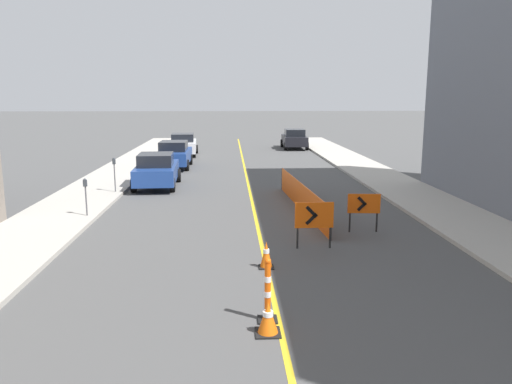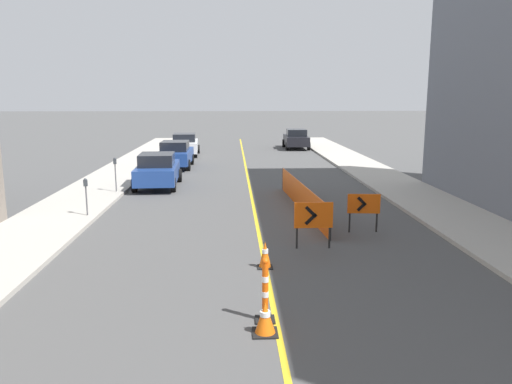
# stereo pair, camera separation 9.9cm
# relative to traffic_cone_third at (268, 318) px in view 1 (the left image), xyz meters

# --- Properties ---
(lane_stripe) EXTENTS (0.12, 53.01, 0.01)m
(lane_stripe) POSITION_rel_traffic_cone_third_xyz_m (0.24, 15.07, -0.29)
(lane_stripe) COLOR gold
(lane_stripe) RESTS_ON ground_plane
(sidewalk_left) EXTENTS (2.89, 53.01, 0.13)m
(sidewalk_left) POSITION_rel_traffic_cone_third_xyz_m (-6.70, 15.07, -0.23)
(sidewalk_left) COLOR #ADA89E
(sidewalk_left) RESTS_ON ground_plane
(sidewalk_right) EXTENTS (2.89, 53.01, 0.13)m
(sidewalk_right) POSITION_rel_traffic_cone_third_xyz_m (7.18, 15.07, -0.23)
(sidewalk_right) COLOR #ADA89E
(sidewalk_right) RESTS_ON ground_plane
(traffic_cone_third) EXTENTS (0.46, 0.46, 0.60)m
(traffic_cone_third) POSITION_rel_traffic_cone_third_xyz_m (0.00, 0.00, 0.00)
(traffic_cone_third) COLOR black
(traffic_cone_third) RESTS_ON ground_plane
(traffic_cone_fourth) EXTENTS (0.37, 0.37, 0.67)m
(traffic_cone_fourth) POSITION_rel_traffic_cone_third_xyz_m (0.23, 3.50, 0.04)
(traffic_cone_fourth) COLOR black
(traffic_cone_fourth) RESTS_ON ground_plane
(delineator_post_rear) EXTENTS (0.37, 0.37, 1.24)m
(delineator_post_rear) POSITION_rel_traffic_cone_third_xyz_m (0.03, 0.53, 0.24)
(delineator_post_rear) COLOR black
(delineator_post_rear) RESTS_ON ground_plane
(arrow_barricade_primary) EXTENTS (1.08, 0.09, 1.31)m
(arrow_barricade_primary) POSITION_rel_traffic_cone_third_xyz_m (1.67, 5.04, 0.61)
(arrow_barricade_primary) COLOR #EF560C
(arrow_barricade_primary) RESTS_ON ground_plane
(arrow_barricade_secondary) EXTENTS (1.01, 0.15, 1.21)m
(arrow_barricade_secondary) POSITION_rel_traffic_cone_third_xyz_m (3.51, 6.66, 0.56)
(arrow_barricade_secondary) COLOR #EF560C
(arrow_barricade_secondary) RESTS_ON ground_plane
(safety_mesh_fence) EXTENTS (0.61, 8.33, 1.00)m
(safety_mesh_fence) POSITION_rel_traffic_cone_third_xyz_m (2.01, 9.87, 0.20)
(safety_mesh_fence) COLOR #EF560C
(safety_mesh_fence) RESTS_ON ground_plane
(parked_car_curb_near) EXTENTS (2.00, 4.38, 1.59)m
(parked_car_curb_near) POSITION_rel_traffic_cone_third_xyz_m (-4.05, 14.96, 0.50)
(parked_car_curb_near) COLOR navy
(parked_car_curb_near) RESTS_ON ground_plane
(parked_car_curb_mid) EXTENTS (1.93, 4.31, 1.59)m
(parked_car_curb_mid) POSITION_rel_traffic_cone_third_xyz_m (-3.94, 21.41, 0.50)
(parked_car_curb_mid) COLOR navy
(parked_car_curb_mid) RESTS_ON ground_plane
(parked_car_curb_far) EXTENTS (2.03, 4.39, 1.59)m
(parked_car_curb_far) POSITION_rel_traffic_cone_third_xyz_m (-3.95, 27.61, 0.50)
(parked_car_curb_far) COLOR silver
(parked_car_curb_far) RESTS_ON ground_plane
(parked_car_opposite_side) EXTENTS (1.95, 4.36, 1.59)m
(parked_car_opposite_side) POSITION_rel_traffic_cone_third_xyz_m (4.63, 32.07, 0.50)
(parked_car_opposite_side) COLOR black
(parked_car_opposite_side) RESTS_ON ground_plane
(parking_meter_near_curb) EXTENTS (0.12, 0.11, 1.30)m
(parking_meter_near_curb) POSITION_rel_traffic_cone_third_xyz_m (-5.60, 8.82, 0.75)
(parking_meter_near_curb) COLOR #4C4C51
(parking_meter_near_curb) RESTS_ON sidewalk_left
(parking_meter_far_curb) EXTENTS (0.12, 0.11, 1.47)m
(parking_meter_far_curb) POSITION_rel_traffic_cone_third_xyz_m (-5.60, 13.24, 0.87)
(parking_meter_far_curb) COLOR #4C4C51
(parking_meter_far_curb) RESTS_ON sidewalk_left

